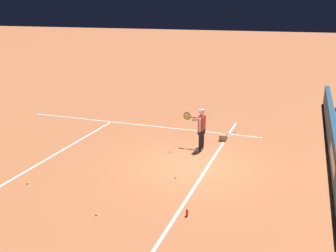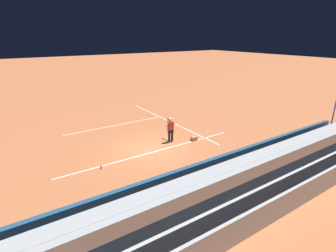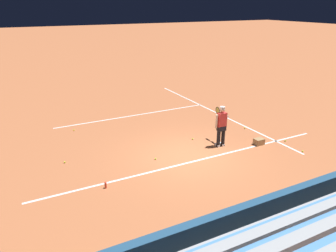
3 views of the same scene
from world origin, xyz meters
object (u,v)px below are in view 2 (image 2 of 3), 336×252
object	(u,v)px
tennis_ball_far_left	(154,139)
water_bottle	(101,167)
tennis_ball_on_baseline	(219,143)
tennis_ball_by_box	(74,156)
tennis_ball_toward_net	(210,138)
ball_box_cardboard	(194,139)
tennis_ball_stray_back	(131,151)
tennis_ball_far_right	(77,136)
tennis_player	(171,130)
tennis_ball_near_player	(187,131)

from	to	relation	value
tennis_ball_far_left	water_bottle	bearing A→B (deg)	-155.35
tennis_ball_on_baseline	tennis_ball_far_left	world-z (taller)	same
tennis_ball_by_box	tennis_ball_toward_net	world-z (taller)	same
tennis_ball_on_baseline	tennis_ball_far_left	distance (m)	4.47
ball_box_cardboard	water_bottle	bearing A→B (deg)	-176.89
ball_box_cardboard	tennis_ball_far_left	xyz separation A→B (m)	(-2.18, 1.72, -0.10)
tennis_ball_stray_back	tennis_ball_toward_net	bearing A→B (deg)	-10.15
water_bottle	tennis_ball_on_baseline	bearing A→B (deg)	-7.40
tennis_ball_on_baseline	tennis_ball_stray_back	xyz separation A→B (m)	(-5.49, 2.10, 0.00)
ball_box_cardboard	tennis_ball_toward_net	world-z (taller)	ball_box_cardboard
ball_box_cardboard	tennis_ball_far_right	distance (m)	8.33
tennis_player	tennis_ball_far_right	bearing A→B (deg)	137.49
tennis_ball_by_box	tennis_ball_stray_back	size ratio (longest dim) A/B	1.00
ball_box_cardboard	tennis_ball_by_box	distance (m)	7.82
tennis_ball_near_player	tennis_ball_far_left	bearing A→B (deg)	179.85
tennis_ball_far_left	tennis_ball_by_box	bearing A→B (deg)	176.64
ball_box_cardboard	water_bottle	xyz separation A→B (m)	(-6.73, -0.37, -0.02)
tennis_player	ball_box_cardboard	distance (m)	1.82
ball_box_cardboard	tennis_ball_near_player	bearing A→B (deg)	68.00
tennis_ball_by_box	tennis_player	bearing A→B (deg)	-13.24
tennis_ball_stray_back	tennis_ball_toward_net	distance (m)	5.76
tennis_ball_near_player	water_bottle	world-z (taller)	water_bottle
tennis_ball_far_right	tennis_ball_near_player	world-z (taller)	same
tennis_player	tennis_ball_on_baseline	xyz separation A→B (m)	(2.57, -2.00, -0.86)
tennis_ball_by_box	tennis_ball_stray_back	bearing A→B (deg)	-22.94
water_bottle	tennis_ball_far_left	bearing A→B (deg)	24.65
tennis_ball_on_baseline	tennis_ball_stray_back	distance (m)	5.87
tennis_ball_stray_back	water_bottle	xyz separation A→B (m)	(-2.29, -1.09, 0.08)
ball_box_cardboard	tennis_ball_near_player	size ratio (longest dim) A/B	6.06
tennis_ball_far_right	tennis_ball_toward_net	size ratio (longest dim) A/B	1.00
tennis_ball_near_player	tennis_ball_far_left	distance (m)	2.87
tennis_ball_by_box	tennis_ball_stray_back	world-z (taller)	same
tennis_ball_stray_back	tennis_ball_toward_net	world-z (taller)	same
tennis_ball_by_box	tennis_ball_stray_back	xyz separation A→B (m)	(3.10, -1.31, 0.00)
ball_box_cardboard	tennis_ball_far_left	size ratio (longest dim) A/B	6.06
tennis_ball_far_right	tennis_ball_stray_back	bearing A→B (deg)	-65.17
ball_box_cardboard	tennis_ball_far_right	bearing A→B (deg)	141.43
tennis_ball_stray_back	tennis_ball_far_left	xyz separation A→B (m)	(2.27, 1.00, 0.00)
tennis_ball_by_box	tennis_ball_far_left	bearing A→B (deg)	-3.36
ball_box_cardboard	tennis_ball_stray_back	world-z (taller)	ball_box_cardboard
tennis_ball_far_left	water_bottle	distance (m)	5.01
tennis_ball_on_baseline	tennis_ball_far_left	size ratio (longest dim) A/B	1.00
tennis_ball_far_right	tennis_ball_near_player	xyz separation A→B (m)	(7.20, -3.47, 0.00)
tennis_ball_by_box	tennis_ball_on_baseline	xyz separation A→B (m)	(8.59, -3.41, 0.00)
tennis_ball_toward_net	water_bottle	distance (m)	7.96
ball_box_cardboard	water_bottle	world-z (taller)	ball_box_cardboard
tennis_player	water_bottle	bearing A→B (deg)	-169.24
tennis_player	tennis_ball_toward_net	world-z (taller)	tennis_player
tennis_ball_by_box	tennis_ball_near_player	size ratio (longest dim) A/B	1.00
tennis_ball_on_baseline	tennis_ball_far_right	xyz separation A→B (m)	(-7.55, 6.57, 0.00)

